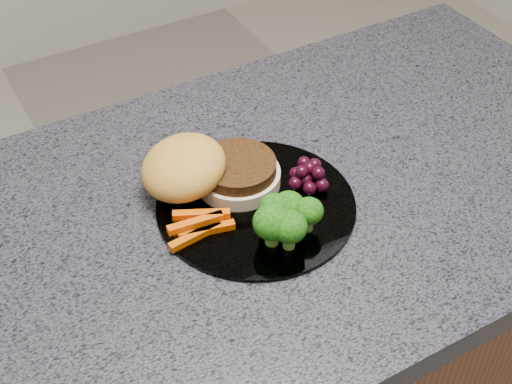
# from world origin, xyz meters

# --- Properties ---
(countertop) EXTENTS (1.20, 0.60, 0.04)m
(countertop) POSITION_xyz_m (0.00, 0.00, 0.88)
(countertop) COLOR #46454E
(countertop) RESTS_ON island_cabinet
(plate) EXTENTS (0.26, 0.26, 0.01)m
(plate) POSITION_xyz_m (0.02, -0.01, 0.90)
(plate) COLOR white
(plate) RESTS_ON countertop
(burger) EXTENTS (0.19, 0.15, 0.06)m
(burger) POSITION_xyz_m (-0.03, 0.05, 0.93)
(burger) COLOR beige
(burger) RESTS_ON plate
(carrot_sticks) EXTENTS (0.09, 0.05, 0.02)m
(carrot_sticks) POSITION_xyz_m (-0.07, -0.02, 0.91)
(carrot_sticks) COLOR #CB4A03
(carrot_sticks) RESTS_ON plate
(broccoli) EXTENTS (0.09, 0.08, 0.06)m
(broccoli) POSITION_xyz_m (0.02, -0.08, 0.94)
(broccoli) COLOR #5B8E33
(broccoli) RESTS_ON plate
(grape_bunch) EXTENTS (0.05, 0.06, 0.03)m
(grape_bunch) POSITION_xyz_m (0.10, -0.01, 0.92)
(grape_bunch) COLOR black
(grape_bunch) RESTS_ON plate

